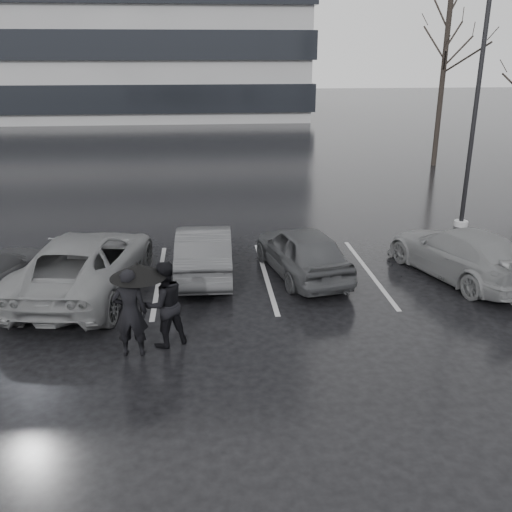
{
  "coord_description": "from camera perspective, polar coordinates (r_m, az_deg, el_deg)",
  "views": [
    {
      "loc": [
        -0.99,
        -11.44,
        5.62
      ],
      "look_at": [
        0.2,
        1.0,
        1.1
      ],
      "focal_mm": 40.0,
      "sensor_mm": 36.0,
      "label": 1
    }
  ],
  "objects": [
    {
      "name": "pedestrian_left",
      "position": [
        11.21,
        -12.47,
        -5.55
      ],
      "size": [
        0.67,
        0.45,
        1.79
      ],
      "primitive_type": "imported",
      "rotation": [
        0.0,
        0.0,
        3.11
      ],
      "color": "black",
      "rests_on": "ground"
    },
    {
      "name": "tree_north",
      "position": [
        30.9,
        18.14,
        16.41
      ],
      "size": [
        0.26,
        0.26,
        8.5
      ],
      "primitive_type": "cylinder",
      "color": "black",
      "rests_on": "ground"
    },
    {
      "name": "car_west_b",
      "position": [
        14.47,
        -16.72,
        -0.72
      ],
      "size": [
        3.19,
        5.61,
        1.48
      ],
      "primitive_type": "imported",
      "rotation": [
        0.0,
        0.0,
        3.0
      ],
      "color": "#4F5052",
      "rests_on": "ground"
    },
    {
      "name": "car_east",
      "position": [
        15.75,
        19.8,
        0.29
      ],
      "size": [
        3.14,
        4.86,
        1.31
      ],
      "primitive_type": "imported",
      "rotation": [
        0.0,
        0.0,
        3.46
      ],
      "color": "#4F5052",
      "rests_on": "ground"
    },
    {
      "name": "stall_stripes",
      "position": [
        15.03,
        -4.34,
        -2.12
      ],
      "size": [
        19.72,
        5.0,
        0.0
      ],
      "color": "#A0A0A2",
      "rests_on": "ground"
    },
    {
      "name": "umbrella",
      "position": [
        11.08,
        -11.73,
        -1.43
      ],
      "size": [
        1.08,
        1.08,
        1.84
      ],
      "color": "black",
      "rests_on": "ground"
    },
    {
      "name": "ground",
      "position": [
        12.79,
        -0.47,
        -6.19
      ],
      "size": [
        160.0,
        160.0,
        0.0
      ],
      "primitive_type": "plane",
      "color": "black",
      "rests_on": "ground"
    },
    {
      "name": "lamp_post",
      "position": [
        19.89,
        21.08,
        13.39
      ],
      "size": [
        0.46,
        0.46,
        8.32
      ],
      "rotation": [
        0.0,
        0.0,
        -0.21
      ],
      "color": "#97979A",
      "rests_on": "ground"
    },
    {
      "name": "car_west_a",
      "position": [
        15.05,
        -5.19,
        0.56
      ],
      "size": [
        1.49,
        4.03,
        1.32
      ],
      "primitive_type": "imported",
      "rotation": [
        0.0,
        0.0,
        3.12
      ],
      "color": "#29282B",
      "rests_on": "ground"
    },
    {
      "name": "car_main",
      "position": [
        14.97,
        4.64,
        0.5
      ],
      "size": [
        2.34,
        4.15,
        1.33
      ],
      "primitive_type": "imported",
      "rotation": [
        0.0,
        0.0,
        3.35
      ],
      "color": "black",
      "rests_on": "ground"
    },
    {
      "name": "pedestrian_right",
      "position": [
        11.46,
        -9.15,
        -4.76
      ],
      "size": [
        1.08,
        1.0,
        1.78
      ],
      "primitive_type": "imported",
      "rotation": [
        0.0,
        0.0,
        3.62
      ],
      "color": "black",
      "rests_on": "ground"
    }
  ]
}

